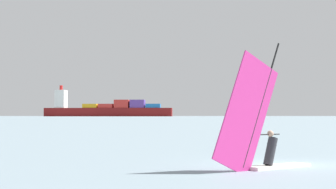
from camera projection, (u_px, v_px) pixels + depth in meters
The scene contains 3 objects.
ground_plane at pixel (282, 165), 22.01m from camera, with size 4000.00×4000.00×0.00m, color gray.
windsurfer at pixel (262, 138), 19.99m from camera, with size 2.81×3.86×4.50m.
cargo_ship at pixel (107, 109), 769.40m from camera, with size 163.26×60.67×39.70m.
Camera 1 is at (2.31, -22.36, 1.82)m, focal length 64.41 mm.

